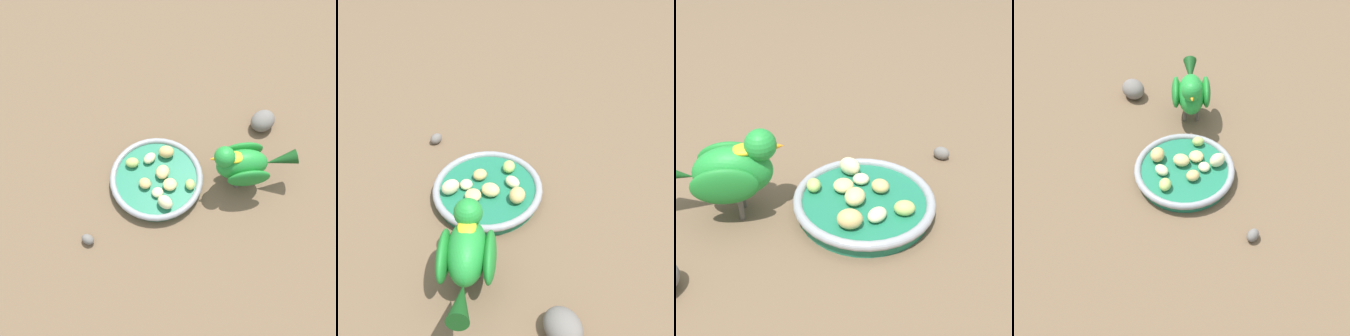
{
  "view_description": "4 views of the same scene",
  "coord_description": "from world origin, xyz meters",
  "views": [
    {
      "loc": [
        -0.17,
        0.38,
        0.82
      ],
      "look_at": [
        -0.02,
        -0.02,
        0.06
      ],
      "focal_mm": 45.54,
      "sensor_mm": 36.0,
      "label": 1
    },
    {
      "loc": [
        -0.44,
        -0.29,
        0.56
      ],
      "look_at": [
        0.02,
        -0.04,
        0.07
      ],
      "focal_mm": 44.46,
      "sensor_mm": 36.0,
      "label": 2
    },
    {
      "loc": [
        0.14,
        -0.47,
        0.4
      ],
      "look_at": [
        -0.03,
        -0.0,
        0.06
      ],
      "focal_mm": 46.51,
      "sensor_mm": 36.0,
      "label": 3
    },
    {
      "loc": [
        0.51,
        0.24,
        0.64
      ],
      "look_at": [
        0.02,
        -0.0,
        0.05
      ],
      "focal_mm": 45.29,
      "sensor_mm": 36.0,
      "label": 4
    }
  ],
  "objects": [
    {
      "name": "ground_plane",
      "position": [
        0.0,
        0.0,
        0.0
      ],
      "size": [
        4.0,
        4.0,
        0.0
      ],
      "primitive_type": "plane",
      "color": "brown"
    },
    {
      "name": "feeding_bowl",
      "position": [
        -0.0,
        -0.01,
        0.01
      ],
      "size": [
        0.2,
        0.2,
        0.03
      ],
      "color": "#1E7251",
      "rests_on": "ground_plane"
    },
    {
      "name": "apple_piece_0",
      "position": [
        0.0,
        -0.07,
        0.03
      ],
      "size": [
        0.04,
        0.04,
        0.03
      ],
      "primitive_type": "ellipsoid",
      "rotation": [
        0.0,
        0.0,
        3.44
      ],
      "color": "tan",
      "rests_on": "feeding_bowl"
    },
    {
      "name": "apple_piece_1",
      "position": [
        0.03,
        -0.04,
        0.03
      ],
      "size": [
        0.03,
        0.04,
        0.02
      ],
      "primitive_type": "ellipsoid",
      "rotation": [
        0.0,
        0.0,
        1.2
      ],
      "color": "beige",
      "rests_on": "feeding_bowl"
    },
    {
      "name": "apple_piece_2",
      "position": [
        -0.07,
        -0.01,
        0.03
      ],
      "size": [
        0.03,
        0.03,
        0.02
      ],
      "primitive_type": "ellipsoid",
      "rotation": [
        0.0,
        0.0,
        2.01
      ],
      "color": "#B2CC66",
      "rests_on": "feeding_bowl"
    },
    {
      "name": "apple_piece_3",
      "position": [
        -0.03,
        -0.0,
        0.03
      ],
      "size": [
        0.04,
        0.04,
        0.02
      ],
      "primitive_type": "ellipsoid",
      "rotation": [
        0.0,
        0.0,
        0.92
      ],
      "color": "#E5C67F",
      "rests_on": "feeding_bowl"
    },
    {
      "name": "apple_piece_4",
      "position": [
        -0.01,
        -0.02,
        0.03
      ],
      "size": [
        0.03,
        0.03,
        0.02
      ],
      "primitive_type": "ellipsoid",
      "rotation": [
        0.0,
        0.0,
        1.61
      ],
      "color": "#E5C67F",
      "rests_on": "feeding_bowl"
    },
    {
      "name": "apple_piece_5",
      "position": [
        0.06,
        -0.02,
        0.03
      ],
      "size": [
        0.03,
        0.03,
        0.02
      ],
      "primitive_type": "ellipsoid",
      "rotation": [
        0.0,
        0.0,
        3.51
      ],
      "color": "#B2CC66",
      "rests_on": "feeding_bowl"
    },
    {
      "name": "apple_piece_6",
      "position": [
        -0.02,
        0.03,
        0.03
      ],
      "size": [
        0.03,
        0.03,
        0.01
      ],
      "primitive_type": "ellipsoid",
      "rotation": [
        0.0,
        0.0,
        0.59
      ],
      "color": "beige",
      "rests_on": "feeding_bowl"
    },
    {
      "name": "apple_piece_7",
      "position": [
        0.02,
        0.02,
        0.03
      ],
      "size": [
        0.03,
        0.03,
        0.02
      ],
      "primitive_type": "ellipsoid",
      "rotation": [
        0.0,
        0.0,
        2.69
      ],
      "color": "tan",
      "rests_on": "feeding_bowl"
    },
    {
      "name": "apple_piece_8",
      "position": [
        -0.04,
        0.04,
        0.03
      ],
      "size": [
        0.04,
        0.04,
        0.03
      ],
      "primitive_type": "ellipsoid",
      "rotation": [
        0.0,
        0.0,
        5.92
      ],
      "color": "beige",
      "rests_on": "feeding_bowl"
    },
    {
      "name": "parrot",
      "position": [
        -0.17,
        -0.08,
        0.07
      ],
      "size": [
        0.18,
        0.12,
        0.13
      ],
      "rotation": [
        0.0,
        0.0,
        0.47
      ],
      "color": "#59544C",
      "rests_on": "ground_plane"
    },
    {
      "name": "rock_large",
      "position": [
        -0.18,
        -0.23,
        0.02
      ],
      "size": [
        0.07,
        0.08,
        0.04
      ],
      "primitive_type": "ellipsoid",
      "rotation": [
        0.0,
        0.0,
        4.22
      ],
      "color": "slate",
      "rests_on": "ground_plane"
    },
    {
      "name": "pebble_0",
      "position": [
        0.08,
        0.16,
        0.01
      ],
      "size": [
        0.03,
        0.02,
        0.02
      ],
      "primitive_type": "ellipsoid",
      "rotation": [
        0.0,
        0.0,
        6.1
      ],
      "color": "slate",
      "rests_on": "ground_plane"
    }
  ]
}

